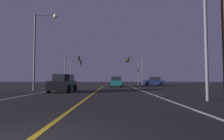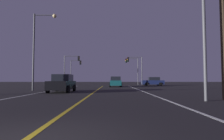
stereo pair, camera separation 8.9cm
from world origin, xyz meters
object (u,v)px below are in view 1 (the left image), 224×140
Objects in this scene: car_oncoming at (63,83)px; street_lamp_left_mid at (39,42)px; traffic_light_near_left at (72,64)px; street_lamp_right_near at (197,4)px; traffic_light_far_left at (76,67)px; car_ahead_far at (116,82)px; traffic_light_far_right at (132,65)px; utility_pole_right at (223,10)px; car_crossing_side at (153,82)px; traffic_light_near_right at (135,64)px.

street_lamp_left_mid reaches higher than car_oncoming.
street_lamp_right_near reaches higher than traffic_light_near_left.
traffic_light_far_left is at bearing 92.89° from traffic_light_near_left.
traffic_light_far_left is 0.62× the size of street_lamp_right_near.
car_ahead_far is at bearing -78.42° from street_lamp_right_near.
car_oncoming is 0.72× the size of traffic_light_far_right.
traffic_light_far_left is at bearing 116.08° from utility_pole_right.
car_crossing_side is 0.42× the size of utility_pole_right.
street_lamp_right_near is (12.58, -25.13, 1.24)m from traffic_light_near_left.
street_lamp_right_near is 16.17m from street_lamp_left_mid.
traffic_light_far_right is at bearing 0.00° from traffic_light_far_left.
street_lamp_left_mid is (-12.54, -20.81, 1.03)m from traffic_light_far_right.
utility_pole_right reaches higher than car_crossing_side.
utility_pole_right is at bearing 94.10° from traffic_light_far_right.
traffic_light_near_right is at bearing -89.12° from street_lamp_right_near.
traffic_light_far_left is 0.65× the size of street_lamp_left_mid.
traffic_light_far_left is at bearing 0.00° from traffic_light_far_right.
traffic_light_near_right reaches higher than car_ahead_far.
street_lamp_right_near reaches higher than car_crossing_side.
utility_pole_right is (14.69, -9.23, -0.01)m from street_lamp_left_mid.
car_oncoming and car_ahead_far have the same top height.
traffic_light_near_right reaches higher than car_crossing_side.
traffic_light_near_right is at bearing 95.19° from utility_pole_right.
car_oncoming is at bearing -80.33° from traffic_light_near_left.
car_crossing_side is at bearing -51.61° from car_ahead_far.
traffic_light_far_right is 12.55m from traffic_light_far_left.
car_crossing_side is 0.51× the size of street_lamp_left_mid.
traffic_light_far_left is at bearing 90.03° from street_lamp_left_mid.
utility_pole_right reaches higher than traffic_light_far_left.
traffic_light_far_left is 0.54× the size of utility_pole_right.
traffic_light_near_right reaches higher than traffic_light_far_left.
traffic_light_near_right is 1.02× the size of traffic_light_far_left.
street_lamp_left_mid reaches higher than traffic_light_near_left.
car_oncoming is at bearing -81.93° from traffic_light_far_left.
car_ahead_far is at bearing -28.94° from traffic_light_near_left.
car_crossing_side is at bearing -97.27° from street_lamp_right_near.
car_oncoming is 23.56m from traffic_light_far_left.
car_ahead_far is 21.30m from utility_pole_right.
street_lamp_right_near is at bearing -162.32° from utility_pole_right.
traffic_light_near_left is at bearing -87.11° from traffic_light_far_left.
traffic_light_near_right is 0.63× the size of street_lamp_right_near.
traffic_light_near_right is 0.97× the size of traffic_light_near_left.
street_lamp_right_near reaches higher than traffic_light_near_right.
street_lamp_right_near is at bearing -67.23° from traffic_light_far_left.
street_lamp_right_near is (4.20, -20.50, 4.69)m from car_ahead_far.
street_lamp_left_mid is at bearing -89.97° from traffic_light_far_left.
car_oncoming is 0.77× the size of traffic_light_near_right.
street_lamp_right_near reaches higher than traffic_light_far_right.
car_oncoming is 1.00× the size of car_ahead_far.
car_oncoming is 13.05m from street_lamp_right_near.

